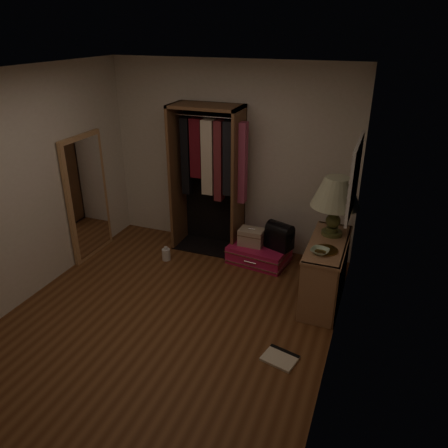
% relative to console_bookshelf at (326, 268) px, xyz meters
% --- Properties ---
extents(ground, '(4.00, 4.00, 0.00)m').
position_rel_console_bookshelf_xyz_m(ground, '(-1.54, -1.03, -0.40)').
color(ground, brown).
rests_on(ground, ground).
extents(room_walls, '(3.52, 4.02, 2.60)m').
position_rel_console_bookshelf_xyz_m(room_walls, '(-1.46, -0.98, 1.10)').
color(room_walls, beige).
rests_on(room_walls, ground).
extents(console_bookshelf, '(0.42, 1.12, 0.75)m').
position_rel_console_bookshelf_xyz_m(console_bookshelf, '(0.00, 0.00, 0.00)').
color(console_bookshelf, '#9A6C4A').
rests_on(console_bookshelf, ground).
extents(open_wardrobe, '(1.04, 0.50, 2.05)m').
position_rel_console_bookshelf_xyz_m(open_wardrobe, '(-1.73, 0.74, 0.81)').
color(open_wardrobe, brown).
rests_on(open_wardrobe, ground).
extents(floor_mirror, '(0.06, 0.80, 1.70)m').
position_rel_console_bookshelf_xyz_m(floor_mirror, '(-3.24, -0.03, 0.45)').
color(floor_mirror, tan).
rests_on(floor_mirror, ground).
extents(pink_suitcase, '(0.86, 0.67, 0.24)m').
position_rel_console_bookshelf_xyz_m(pink_suitcase, '(-0.97, 0.57, -0.28)').
color(pink_suitcase, '#C4174E').
rests_on(pink_suitcase, ground).
extents(train_case, '(0.34, 0.24, 0.24)m').
position_rel_console_bookshelf_xyz_m(train_case, '(-1.09, 0.56, -0.04)').
color(train_case, tan).
rests_on(train_case, pink_suitcase).
extents(black_bag, '(0.40, 0.33, 0.37)m').
position_rel_console_bookshelf_xyz_m(black_bag, '(-0.71, 0.61, 0.03)').
color(black_bag, black).
rests_on(black_bag, pink_suitcase).
extents(table_lamp, '(0.58, 0.58, 0.70)m').
position_rel_console_bookshelf_xyz_m(table_lamp, '(0.00, 0.20, 0.86)').
color(table_lamp, '#495027').
rests_on(table_lamp, console_bookshelf).
extents(brass_tray, '(0.28, 0.28, 0.01)m').
position_rel_console_bookshelf_xyz_m(brass_tray, '(0.00, -0.23, 0.36)').
color(brass_tray, olive).
rests_on(brass_tray, console_bookshelf).
extents(ceramic_bowl, '(0.23, 0.23, 0.05)m').
position_rel_console_bookshelf_xyz_m(ceramic_bowl, '(-0.05, -0.31, 0.37)').
color(ceramic_bowl, '#A3C4A5').
rests_on(ceramic_bowl, console_bookshelf).
extents(white_jug, '(0.12, 0.12, 0.20)m').
position_rel_console_bookshelf_xyz_m(white_jug, '(-2.19, 0.15, -0.31)').
color(white_jug, silver).
rests_on(white_jug, ground).
extents(floor_book, '(0.37, 0.33, 0.03)m').
position_rel_console_bookshelf_xyz_m(floor_book, '(-0.21, -1.21, -0.39)').
color(floor_book, beige).
rests_on(floor_book, ground).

